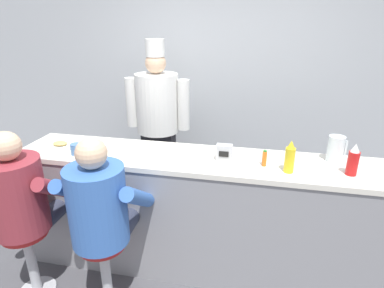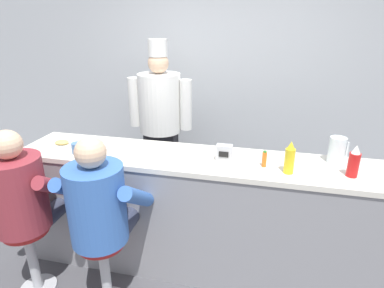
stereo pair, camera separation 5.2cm
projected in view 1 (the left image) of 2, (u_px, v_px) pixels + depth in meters
ground_plane at (187, 287)px, 2.64m from camera, size 20.00×20.00×0.00m
wall_back at (221, 82)px, 3.87m from camera, size 10.00×0.06×2.70m
diner_counter at (194, 214)px, 2.70m from camera, size 2.91×0.56×1.04m
ketchup_bottle_red at (353, 161)px, 2.20m from camera, size 0.07×0.07×0.23m
mustard_bottle_yellow at (290, 158)px, 2.23m from camera, size 0.07×0.07×0.24m
hot_sauce_bottle_orange at (264, 158)px, 2.35m from camera, size 0.03×0.03×0.12m
water_pitcher_clear at (336, 149)px, 2.41m from camera, size 0.14×0.12×0.20m
breakfast_plate at (60, 146)px, 2.71m from camera, size 0.26×0.26×0.05m
cereal_bowl at (109, 145)px, 2.68m from camera, size 0.14×0.14×0.05m
coffee_mug_blue at (77, 149)px, 2.56m from camera, size 0.13×0.08×0.09m
napkin_dispenser_chrome at (224, 152)px, 2.45m from camera, size 0.12×0.07×0.12m
diner_seated_maroon at (21, 199)px, 2.33m from camera, size 0.60×0.59×1.36m
diner_seated_blue at (101, 209)px, 2.21m from camera, size 0.60×0.59×1.37m
cook_in_whites_near at (158, 117)px, 3.61m from camera, size 0.73×0.47×1.87m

